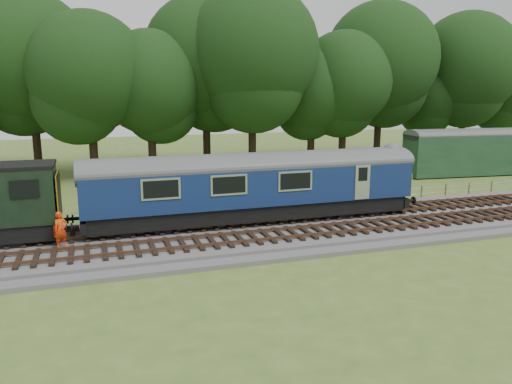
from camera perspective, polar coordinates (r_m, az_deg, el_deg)
name	(u,v)px	position (r m, az deg, el deg)	size (l,w,h in m)	color
ground	(282,233)	(26.62, 3.03, -4.66)	(120.00, 120.00, 0.00)	#486826
ballast	(282,229)	(26.57, 3.03, -4.30)	(70.00, 7.00, 0.35)	#4C4C4F
track_north	(273,219)	(27.77, 1.99, -3.07)	(67.20, 2.40, 0.21)	black
track_south	(294,233)	(25.08, 4.37, -4.71)	(67.20, 2.40, 0.21)	black
fence	(256,213)	(30.71, -0.02, -2.43)	(64.00, 0.12, 1.00)	#6B6054
tree_line	(198,170)	(47.32, -6.68, 2.46)	(70.00, 8.00, 18.00)	black
dmu_railcar	(255,181)	(26.94, -0.17, 1.25)	(18.05, 2.86, 3.88)	black
worker	(61,230)	(24.41, -21.41, -4.04)	(0.62, 0.41, 1.70)	#FF420D
parked_coach	(490,149)	(49.31, 25.19, 4.47)	(16.00, 4.24, 4.04)	#193822
shed	(469,154)	(51.22, 23.13, 4.01)	(4.32, 4.32, 2.98)	#193822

